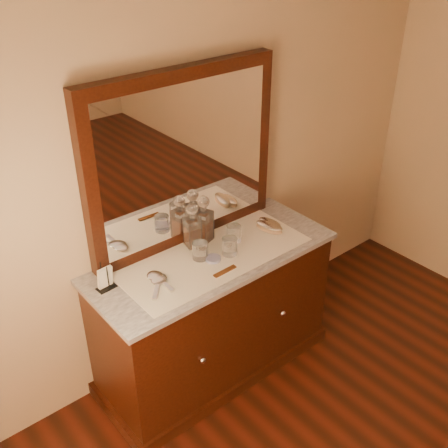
# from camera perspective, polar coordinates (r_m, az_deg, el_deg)

# --- Properties ---
(dresser_cabinet) EXTENTS (1.40, 0.55, 0.82)m
(dresser_cabinet) POSITION_cam_1_polar(r_m,az_deg,el_deg) (3.25, -1.14, -9.76)
(dresser_cabinet) COLOR black
(dresser_cabinet) RESTS_ON floor
(dresser_plinth) EXTENTS (1.46, 0.59, 0.08)m
(dresser_plinth) POSITION_cam_1_polar(r_m,az_deg,el_deg) (3.51, -1.07, -14.34)
(dresser_plinth) COLOR black
(dresser_plinth) RESTS_ON floor
(knob_left) EXTENTS (0.04, 0.04, 0.04)m
(knob_left) POSITION_cam_1_polar(r_m,az_deg,el_deg) (2.93, -2.30, -14.40)
(knob_left) COLOR silver
(knob_left) RESTS_ON dresser_cabinet
(knob_right) EXTENTS (0.04, 0.04, 0.04)m
(knob_right) POSITION_cam_1_polar(r_m,az_deg,el_deg) (3.22, 6.31, -9.49)
(knob_right) COLOR silver
(knob_right) RESTS_ON dresser_cabinet
(marble_top) EXTENTS (1.44, 0.59, 0.03)m
(marble_top) POSITION_cam_1_polar(r_m,az_deg,el_deg) (2.99, -1.22, -3.59)
(marble_top) COLOR silver
(marble_top) RESTS_ON dresser_cabinet
(mirror_frame) EXTENTS (1.20, 0.08, 1.00)m
(mirror_frame) POSITION_cam_1_polar(r_m,az_deg,el_deg) (2.91, -4.35, 6.93)
(mirror_frame) COLOR black
(mirror_frame) RESTS_ON marble_top
(mirror_glass) EXTENTS (1.06, 0.01, 0.86)m
(mirror_glass) POSITION_cam_1_polar(r_m,az_deg,el_deg) (2.89, -3.95, 6.72)
(mirror_glass) COLOR white
(mirror_glass) RESTS_ON marble_top
(lace_runner) EXTENTS (1.10, 0.45, 0.00)m
(lace_runner) POSITION_cam_1_polar(r_m,az_deg,el_deg) (2.97, -0.98, -3.49)
(lace_runner) COLOR white
(lace_runner) RESTS_ON marble_top
(pin_dish) EXTENTS (0.10, 0.10, 0.02)m
(pin_dish) POSITION_cam_1_polar(r_m,az_deg,el_deg) (2.93, -1.18, -3.75)
(pin_dish) COLOR silver
(pin_dish) RESTS_ON lace_runner
(comb) EXTENTS (0.15, 0.03, 0.01)m
(comb) POSITION_cam_1_polar(r_m,az_deg,el_deg) (2.85, 0.10, -5.09)
(comb) COLOR brown
(comb) RESTS_ON lace_runner
(napkin_rack) EXTENTS (0.10, 0.07, 0.15)m
(napkin_rack) POSITION_cam_1_polar(r_m,az_deg,el_deg) (2.77, -12.63, -5.76)
(napkin_rack) COLOR black
(napkin_rack) RESTS_ON marble_top
(decanter_left) EXTENTS (0.10, 0.10, 0.27)m
(decanter_left) POSITION_cam_1_polar(r_m,az_deg,el_deg) (3.01, -3.39, -0.61)
(decanter_left) COLOR #9A4116
(decanter_left) RESTS_ON lace_runner
(decanter_right) EXTENTS (0.11, 0.11, 0.29)m
(decanter_right) POSITION_cam_1_polar(r_m,az_deg,el_deg) (3.06, -2.18, 0.08)
(decanter_right) COLOR #9A4116
(decanter_right) RESTS_ON lace_runner
(brush_near) EXTENTS (0.12, 0.19, 0.05)m
(brush_near) POSITION_cam_1_polar(r_m,az_deg,el_deg) (3.19, 4.88, -0.33)
(brush_near) COLOR tan
(brush_near) RESTS_ON lace_runner
(brush_far) EXTENTS (0.09, 0.17, 0.04)m
(brush_far) POSITION_cam_1_polar(r_m,az_deg,el_deg) (3.24, 4.93, 0.04)
(brush_far) COLOR tan
(brush_far) RESTS_ON lace_runner
(hand_mirror_outer) EXTENTS (0.08, 0.21, 0.02)m
(hand_mirror_outer) POSITION_cam_1_polar(r_m,az_deg,el_deg) (2.81, -7.18, -5.73)
(hand_mirror_outer) COLOR silver
(hand_mirror_outer) RESTS_ON lace_runner
(hand_mirror_inner) EXTENTS (0.18, 0.20, 0.02)m
(hand_mirror_inner) POSITION_cam_1_polar(r_m,az_deg,el_deg) (2.79, -7.06, -6.12)
(hand_mirror_inner) COLOR silver
(hand_mirror_inner) RESTS_ON lace_runner
(tumblers) EXTENTS (0.35, 0.18, 0.10)m
(tumblers) POSITION_cam_1_polar(r_m,az_deg,el_deg) (2.99, -0.28, -2.07)
(tumblers) COLOR white
(tumblers) RESTS_ON lace_runner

